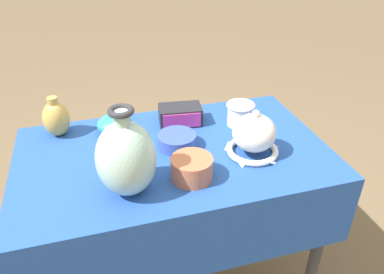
# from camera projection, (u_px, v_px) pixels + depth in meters

# --- Properties ---
(display_table) EXTENTS (1.09, 0.65, 0.73)m
(display_table) POSITION_uv_depth(u_px,v_px,m) (175.00, 174.00, 1.35)
(display_table) COLOR #38383D
(display_table) RESTS_ON ground_plane
(vase_tall_bulbous) EXTENTS (0.18, 0.18, 0.28)m
(vase_tall_bulbous) POSITION_uv_depth(u_px,v_px,m) (126.00, 158.00, 1.07)
(vase_tall_bulbous) COLOR #A8CCB7
(vase_tall_bulbous) RESTS_ON display_table
(vase_dome_bell) EXTENTS (0.19, 0.20, 0.17)m
(vase_dome_bell) POSITION_uv_depth(u_px,v_px,m) (254.00, 136.00, 1.28)
(vase_dome_bell) COLOR white
(vase_dome_bell) RESTS_ON display_table
(mosaic_tile_box) EXTENTS (0.18, 0.12, 0.07)m
(mosaic_tile_box) POSITION_uv_depth(u_px,v_px,m) (180.00, 115.00, 1.48)
(mosaic_tile_box) COLOR #232328
(mosaic_tile_box) RESTS_ON display_table
(pot_squat_terracotta) EXTENTS (0.13, 0.13, 0.07)m
(pot_squat_terracotta) POSITION_uv_depth(u_px,v_px,m) (192.00, 168.00, 1.17)
(pot_squat_terracotta) COLOR #BC6642
(pot_squat_terracotta) RESTS_ON display_table
(cup_wide_porcelain) EXTENTS (0.11, 0.11, 0.09)m
(cup_wide_porcelain) POSITION_uv_depth(u_px,v_px,m) (240.00, 113.00, 1.46)
(cup_wide_porcelain) COLOR white
(cup_wide_porcelain) RESTS_ON display_table
(jar_round_ochre) EXTENTS (0.10, 0.10, 0.15)m
(jar_round_ochre) POSITION_uv_depth(u_px,v_px,m) (56.00, 118.00, 1.38)
(jar_round_ochre) COLOR gold
(jar_round_ochre) RESTS_ON display_table
(pot_squat_cobalt) EXTENTS (0.14, 0.14, 0.05)m
(pot_squat_cobalt) POSITION_uv_depth(u_px,v_px,m) (177.00, 141.00, 1.34)
(pot_squat_cobalt) COLOR #3851A8
(pot_squat_cobalt) RESTS_ON display_table
(bowl_shallow_teal) EXTENTS (0.13, 0.13, 0.07)m
(bowl_shallow_teal) POSITION_uv_depth(u_px,v_px,m) (115.00, 124.00, 1.42)
(bowl_shallow_teal) COLOR teal
(bowl_shallow_teal) RESTS_ON display_table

